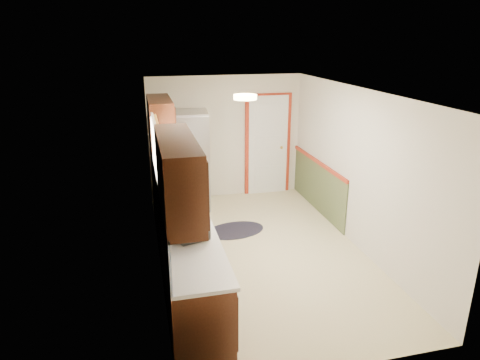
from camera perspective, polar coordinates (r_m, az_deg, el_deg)
room_shell at (r=6.11m, az=2.92°, el=0.49°), size 3.20×5.20×2.52m
kitchen_run at (r=5.77m, az=-8.22°, el=-4.99°), size 0.63×4.00×2.20m
back_wall_trim at (r=8.51m, az=5.12°, el=3.55°), size 1.12×2.30×2.08m
ceiling_fixture at (r=5.58m, az=0.69°, el=11.00°), size 0.30×0.30×0.06m
microwave at (r=4.91m, az=-7.02°, el=-5.41°), size 0.43×0.58×0.35m
refrigerator at (r=7.97m, az=-6.95°, el=2.60°), size 0.82×0.79×1.82m
rug at (r=7.22m, az=-0.66°, el=-6.72°), size 1.10×0.82×0.01m
cooktop at (r=6.69m, az=-8.79°, el=-0.34°), size 0.47×0.56×0.02m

